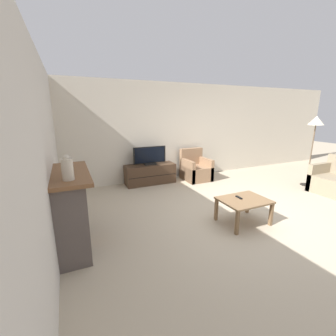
% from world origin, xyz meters
% --- Properties ---
extents(ground_plane, '(24.00, 24.00, 0.00)m').
position_xyz_m(ground_plane, '(0.00, 0.00, 0.00)').
color(ground_plane, tan).
extents(wall_back, '(12.00, 0.06, 2.70)m').
position_xyz_m(wall_back, '(0.00, 2.85, 1.35)').
color(wall_back, beige).
rests_on(wall_back, ground).
extents(wall_left, '(0.06, 12.00, 2.70)m').
position_xyz_m(wall_left, '(-3.33, 0.00, 1.35)').
color(wall_left, beige).
rests_on(wall_left, ground).
extents(fireplace, '(0.51, 1.33, 1.12)m').
position_xyz_m(fireplace, '(-3.11, 0.24, 0.57)').
color(fireplace, '#564C47').
rests_on(fireplace, ground).
extents(mantel_vase_left, '(0.14, 0.14, 0.31)m').
position_xyz_m(mantel_vase_left, '(-3.09, -0.16, 1.26)').
color(mantel_vase_left, beige).
rests_on(mantel_vase_left, fireplace).
extents(mantel_vase_centre_left, '(0.09, 0.09, 0.22)m').
position_xyz_m(mantel_vase_centre_left, '(-3.09, 0.14, 1.22)').
color(mantel_vase_centre_left, beige).
rests_on(mantel_vase_centre_left, fireplace).
extents(tv_stand, '(1.35, 0.47, 0.53)m').
position_xyz_m(tv_stand, '(-1.09, 2.55, 0.27)').
color(tv_stand, '#422D1E').
rests_on(tv_stand, ground).
extents(tv, '(0.90, 0.18, 0.49)m').
position_xyz_m(tv, '(-1.09, 2.55, 0.76)').
color(tv, black).
rests_on(tv, tv_stand).
extents(armchair, '(0.70, 0.76, 0.87)m').
position_xyz_m(armchair, '(0.24, 2.38, 0.29)').
color(armchair, '#937051').
rests_on(armchair, ground).
extents(coffee_table, '(0.82, 0.63, 0.44)m').
position_xyz_m(coffee_table, '(-0.36, -0.24, 0.38)').
color(coffee_table, brown).
rests_on(coffee_table, ground).
extents(remote, '(0.05, 0.15, 0.02)m').
position_xyz_m(remote, '(-0.40, -0.15, 0.45)').
color(remote, black).
rests_on(remote, coffee_table).
extents(floor_lamp, '(0.37, 0.37, 1.81)m').
position_xyz_m(floor_lamp, '(2.69, 0.69, 1.60)').
color(floor_lamp, black).
rests_on(floor_lamp, ground).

